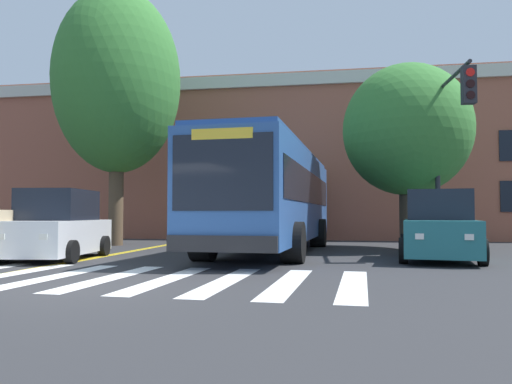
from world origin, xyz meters
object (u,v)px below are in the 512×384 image
car_teal_far_lane (439,229)px  street_tree_curbside_large (407,131)px  city_bus (274,196)px  street_tree_curbside_small (117,81)px  car_white_near_lane (58,227)px  car_navy_behind_bus (280,218)px  traffic_light_near_corner (449,128)px

car_teal_far_lane → street_tree_curbside_large: (-0.31, 3.90, 3.37)m
city_bus → street_tree_curbside_large: size_ratio=1.89×
car_teal_far_lane → street_tree_curbside_small: street_tree_curbside_small is taller
car_white_near_lane → car_navy_behind_bus: bearing=71.8°
car_navy_behind_bus → traffic_light_near_corner: traffic_light_near_corner is taller
car_white_near_lane → street_tree_curbside_small: (-1.10, 6.01, 5.78)m
car_navy_behind_bus → street_tree_curbside_large: 10.70m
city_bus → street_tree_curbside_large: 5.41m
car_navy_behind_bus → street_tree_curbside_large: bearing=-57.1°
city_bus → car_navy_behind_bus: bearing=95.4°
car_teal_far_lane → car_navy_behind_bus: bearing=115.1°
car_teal_far_lane → car_navy_behind_bus: (-5.85, 12.49, 0.19)m
car_teal_far_lane → car_white_near_lane: bearing=-171.6°
car_white_near_lane → city_bus: bearing=33.8°
car_teal_far_lane → traffic_light_near_corner: (0.55, 1.16, 2.96)m
car_white_near_lane → street_tree_curbside_large: size_ratio=0.62×
car_white_near_lane → street_tree_curbside_large: street_tree_curbside_large is taller
car_teal_far_lane → car_navy_behind_bus: 13.79m
car_teal_far_lane → street_tree_curbside_small: bearing=158.9°
city_bus → street_tree_curbside_small: 8.55m
street_tree_curbside_large → city_bus: bearing=-159.6°
car_teal_far_lane → street_tree_curbside_small: 13.70m
car_white_near_lane → traffic_light_near_corner: traffic_light_near_corner is taller
street_tree_curbside_small → car_white_near_lane: bearing=-79.6°
car_white_near_lane → street_tree_curbside_large: 12.01m
car_teal_far_lane → traffic_light_near_corner: 3.23m
car_white_near_lane → street_tree_curbside_small: street_tree_curbside_small is taller
car_white_near_lane → car_navy_behind_bus: car_navy_behind_bus is taller
car_teal_far_lane → traffic_light_near_corner: traffic_light_near_corner is taller
car_white_near_lane → traffic_light_near_corner: bearing=13.8°
city_bus → car_teal_far_lane: size_ratio=2.76×
city_bus → street_tree_curbside_small: (-6.71, 2.26, 4.80)m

